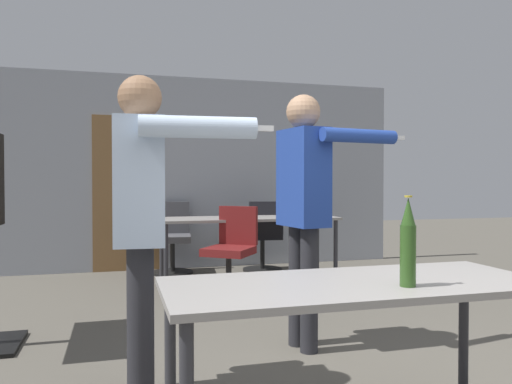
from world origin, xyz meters
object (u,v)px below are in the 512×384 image
person_center_tall (305,193)px  person_right_polo (143,205)px  office_chair_mid_tucked (173,240)px  beer_bottle (408,244)px  office_chair_near_pushed (263,239)px  office_chair_side_rolled (232,253)px

person_center_tall → person_right_polo: bearing=-74.3°
office_chair_mid_tucked → beer_bottle: size_ratio=2.46×
office_chair_near_pushed → beer_bottle: beer_bottle is taller
office_chair_mid_tucked → person_right_polo: bearing=88.6°
beer_bottle → office_chair_side_rolled: bearing=89.6°
person_right_polo → beer_bottle: size_ratio=4.73×
office_chair_mid_tucked → office_chair_near_pushed: 1.18m
office_chair_mid_tucked → beer_bottle: bearing=102.5°
office_chair_mid_tucked → office_chair_side_rolled: (0.48, -1.33, -0.00)m
person_center_tall → beer_bottle: bearing=-14.8°
office_chair_near_pushed → beer_bottle: bearing=-92.7°
person_right_polo → office_chair_near_pushed: person_right_polo is taller
office_chair_near_pushed → beer_bottle: size_ratio=2.50×
office_chair_side_rolled → office_chair_near_pushed: bearing=-85.7°
office_chair_mid_tucked → office_chair_side_rolled: office_chair_mid_tucked is taller
office_chair_near_pushed → beer_bottle: 4.55m
office_chair_mid_tucked → office_chair_side_rolled: 1.42m
person_center_tall → office_chair_side_rolled: (-0.11, 1.87, -0.68)m
person_center_tall → person_right_polo: person_center_tall is taller
office_chair_near_pushed → office_chair_mid_tucked: bearing=173.6°
office_chair_side_rolled → office_chair_near_pushed: office_chair_near_pushed is taller
person_center_tall → office_chair_mid_tucked: bearing=-179.2°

